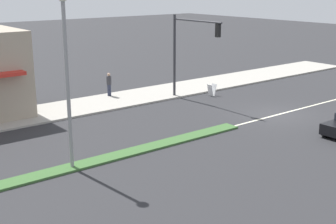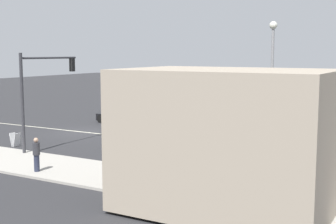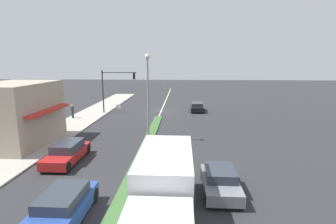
{
  "view_description": "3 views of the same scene",
  "coord_description": "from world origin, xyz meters",
  "views": [
    {
      "loc": [
        -17.35,
        22.32,
        7.72
      ],
      "look_at": [
        -1.01,
        9.38,
        1.99
      ],
      "focal_mm": 50.0,
      "sensor_mm": 36.0,
      "label": 1
    },
    {
      "loc": [
        25.99,
        21.87,
        5.74
      ],
      "look_at": [
        1.97,
        8.19,
        2.21
      ],
      "focal_mm": 50.0,
      "sensor_mm": 36.0,
      "label": 2
    },
    {
      "loc": [
        -2.94,
        35.93,
        6.88
      ],
      "look_at": [
        -1.56,
        11.02,
        2.01
      ],
      "focal_mm": 28.0,
      "sensor_mm": 36.0,
      "label": 3
    }
  ],
  "objects": [
    {
      "name": "lane_marking_center",
      "position": [
        0.0,
        0.0,
        0.0
      ],
      "size": [
        0.16,
        60.0,
        0.01
      ],
      "primitive_type": "cube",
      "color": "beige",
      "rests_on": "ground"
    },
    {
      "name": "traffic_signal_main",
      "position": [
        6.12,
        2.02,
        3.9
      ],
      "size": [
        4.59,
        0.34,
        5.6
      ],
      "color": "#333338",
      "rests_on": "sidewalk_right"
    },
    {
      "name": "street_lamp",
      "position": [
        0.0,
        13.86,
        4.78
      ],
      "size": [
        0.44,
        0.44,
        7.37
      ],
      "color": "gray",
      "rests_on": "median_strip"
    },
    {
      "name": "pedestrian",
      "position": [
        10.24,
        5.72,
        0.97
      ],
      "size": [
        0.34,
        0.34,
        1.62
      ],
      "color": "#282D42",
      "rests_on": "sidewalk_right"
    },
    {
      "name": "warning_aframe_sign",
      "position": [
        6.13,
        -0.25,
        0.43
      ],
      "size": [
        0.45,
        0.53,
        0.84
      ],
      "color": "silver",
      "rests_on": "ground"
    }
  ]
}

